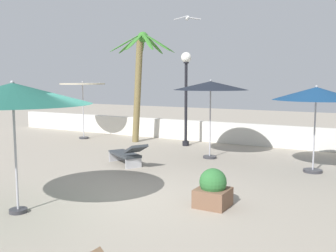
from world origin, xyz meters
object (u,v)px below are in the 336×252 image
object	(u,v)px
patio_umbrella_0	(83,88)
patio_umbrella_4	(316,94)
patio_umbrella_2	(13,94)
planter	(213,189)
lounge_chair_0	(128,153)
seagull_1	(187,18)
patio_umbrella_1	(211,86)
palm_tree_1	(140,71)
lamp_post_0	(186,83)

from	to	relation	value
patio_umbrella_0	patio_umbrella_4	world-z (taller)	patio_umbrella_0
patio_umbrella_2	planter	size ratio (longest dim) A/B	3.75
planter	lounge_chair_0	bearing A→B (deg)	148.48
patio_umbrella_0	seagull_1	xyz separation A→B (m)	(5.77, -0.77, 2.61)
patio_umbrella_4	seagull_1	xyz separation A→B (m)	(-4.75, 1.04, 2.67)
patio_umbrella_0	patio_umbrella_1	bearing A→B (deg)	-11.00
lounge_chair_0	seagull_1	distance (m)	5.54
patio_umbrella_0	palm_tree_1	world-z (taller)	palm_tree_1
patio_umbrella_1	planter	distance (m)	5.73
patio_umbrella_2	seagull_1	bearing A→B (deg)	89.56
patio_umbrella_4	lamp_post_0	world-z (taller)	lamp_post_0
palm_tree_1	seagull_1	size ratio (longest dim) A/B	5.56
lounge_chair_0	planter	bearing A→B (deg)	-31.52
lounge_chair_0	seagull_1	bearing A→B (deg)	78.42
patio_umbrella_1	seagull_1	world-z (taller)	seagull_1
patio_umbrella_2	planter	distance (m)	4.64
patio_umbrella_1	patio_umbrella_2	xyz separation A→B (m)	(-1.27, -7.22, -0.05)
patio_umbrella_0	patio_umbrella_4	size ratio (longest dim) A/B	1.03
patio_umbrella_2	lounge_chair_0	world-z (taller)	patio_umbrella_2
patio_umbrella_0	patio_umbrella_4	xyz separation A→B (m)	(10.53, -1.81, -0.06)
patio_umbrella_4	palm_tree_1	bearing A→B (deg)	163.87
patio_umbrella_1	lamp_post_0	size ratio (longest dim) A/B	0.71
patio_umbrella_2	palm_tree_1	distance (m)	9.41
seagull_1	patio_umbrella_1	bearing A→B (deg)	-25.89
patio_umbrella_1	seagull_1	bearing A→B (deg)	154.11
patio_umbrella_2	lounge_chair_0	xyz separation A→B (m)	(-0.56, 4.79, -2.08)
patio_umbrella_2	lamp_post_0	world-z (taller)	lamp_post_0
patio_umbrella_2	patio_umbrella_4	xyz separation A→B (m)	(4.81, 6.77, -0.15)
seagull_1	palm_tree_1	bearing A→B (deg)	157.82
seagull_1	lounge_chair_0	bearing A→B (deg)	-101.58
lounge_chair_0	patio_umbrella_1	bearing A→B (deg)	52.96
patio_umbrella_4	lounge_chair_0	bearing A→B (deg)	-159.76
patio_umbrella_0	planter	size ratio (longest dim) A/B	3.17
patio_umbrella_4	seagull_1	bearing A→B (deg)	167.69
lounge_chair_0	palm_tree_1	bearing A→B (deg)	118.11
patio_umbrella_1	palm_tree_1	world-z (taller)	palm_tree_1
lamp_post_0	patio_umbrella_0	bearing A→B (deg)	-173.61
patio_umbrella_0	planter	world-z (taller)	patio_umbrella_0
patio_umbrella_4	palm_tree_1	size ratio (longest dim) A/B	0.54
patio_umbrella_1	patio_umbrella_4	xyz separation A→B (m)	(3.54, -0.45, -0.20)
patio_umbrella_4	seagull_1	size ratio (longest dim) A/B	3.02
lamp_post_0	lounge_chair_0	xyz separation A→B (m)	(0.08, -4.36, -2.22)
patio_umbrella_0	seagull_1	world-z (taller)	seagull_1
patio_umbrella_0	patio_umbrella_1	world-z (taller)	patio_umbrella_1
patio_umbrella_0	lamp_post_0	size ratio (longest dim) A/B	0.69
lounge_chair_0	patio_umbrella_0	bearing A→B (deg)	143.69
palm_tree_1	planter	bearing A→B (deg)	-46.85
palm_tree_1	lamp_post_0	distance (m)	2.22
seagull_1	planter	distance (m)	7.89
patio_umbrella_0	lamp_post_0	bearing A→B (deg)	6.39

